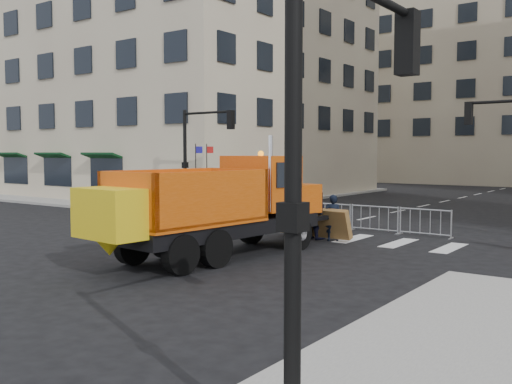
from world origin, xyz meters
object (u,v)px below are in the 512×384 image
Objects in this scene: cop_a at (333,218)px; cop_b at (316,212)px; cop_c at (305,219)px; plow_truck at (216,204)px; worker at (235,196)px.

cop_a is 0.85× the size of cop_b.
cop_c is (-0.81, -0.61, -0.02)m from cop_a.
worker is at bearing 40.26° from plow_truck.
worker is (-7.08, 4.83, 0.23)m from cop_c.
cop_c is (-0.05, -0.71, -0.17)m from cop_b.
plow_truck reaches higher than worker.
cop_b is at bearing -1.08° from plow_truck.
plow_truck is at bearing 32.35° from cop_c.
cop_a is at bearing -159.18° from cop_b.
plow_truck is 5.97× the size of cop_c.
plow_truck reaches higher than cop_c.
cop_b is 0.74m from cop_c.
plow_truck is at bearing 46.67° from cop_a.
cop_c is at bearing 114.16° from cop_b.
worker is at bearing -85.64° from cop_c.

